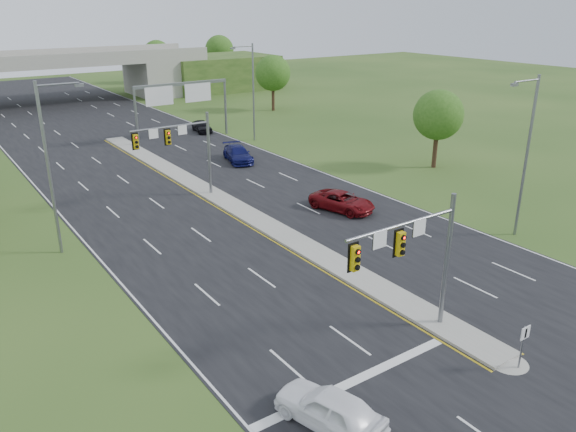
# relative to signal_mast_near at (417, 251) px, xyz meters

# --- Properties ---
(ground) EXTENTS (240.00, 240.00, 0.00)m
(ground) POSITION_rel_signal_mast_near_xyz_m (2.26, 0.07, -4.73)
(ground) COLOR #2C491A
(ground) RESTS_ON ground
(road) EXTENTS (24.00, 160.00, 0.02)m
(road) POSITION_rel_signal_mast_near_xyz_m (2.26, 35.07, -4.72)
(road) COLOR black
(road) RESTS_ON ground
(median) EXTENTS (2.00, 54.00, 0.16)m
(median) POSITION_rel_signal_mast_near_xyz_m (2.26, 23.07, -4.63)
(median) COLOR gray
(median) RESTS_ON road
(median_nose) EXTENTS (2.00, 2.00, 0.16)m
(median_nose) POSITION_rel_signal_mast_near_xyz_m (2.26, -3.93, -4.63)
(median_nose) COLOR gray
(median_nose) RESTS_ON road
(lane_markings) EXTENTS (23.72, 160.00, 0.01)m
(lane_markings) POSITION_rel_signal_mast_near_xyz_m (1.66, 28.99, -4.70)
(lane_markings) COLOR gold
(lane_markings) RESTS_ON road
(signal_mast_near) EXTENTS (6.62, 0.60, 7.00)m
(signal_mast_near) POSITION_rel_signal_mast_near_xyz_m (0.00, 0.00, 0.00)
(signal_mast_near) COLOR slate
(signal_mast_near) RESTS_ON ground
(signal_mast_far) EXTENTS (6.62, 0.60, 7.00)m
(signal_mast_far) POSITION_rel_signal_mast_near_xyz_m (0.00, 25.00, 0.00)
(signal_mast_far) COLOR slate
(signal_mast_far) RESTS_ON ground
(keep_right_sign) EXTENTS (0.60, 0.13, 2.20)m
(keep_right_sign) POSITION_rel_signal_mast_near_xyz_m (2.26, -4.45, -3.21)
(keep_right_sign) COLOR slate
(keep_right_sign) RESTS_ON ground
(sign_gantry) EXTENTS (11.58, 0.44, 6.67)m
(sign_gantry) POSITION_rel_signal_mast_near_xyz_m (8.95, 44.99, 0.51)
(sign_gantry) COLOR slate
(sign_gantry) RESTS_ON ground
(overpass) EXTENTS (80.00, 14.00, 8.10)m
(overpass) POSITION_rel_signal_mast_near_xyz_m (2.26, 80.07, -1.17)
(overpass) COLOR gray
(overpass) RESTS_ON ground
(lightpole_l_mid) EXTENTS (2.85, 0.25, 11.00)m
(lightpole_l_mid) POSITION_rel_signal_mast_near_xyz_m (-11.03, 20.07, 1.38)
(lightpole_l_mid) COLOR slate
(lightpole_l_mid) RESTS_ON ground
(lightpole_r_near) EXTENTS (2.85, 0.25, 11.00)m
(lightpole_r_near) POSITION_rel_signal_mast_near_xyz_m (15.56, 5.07, 1.38)
(lightpole_r_near) COLOR slate
(lightpole_r_near) RESTS_ON ground
(lightpole_r_far) EXTENTS (2.85, 0.25, 11.00)m
(lightpole_r_far) POSITION_rel_signal_mast_near_xyz_m (15.56, 40.07, 1.38)
(lightpole_r_far) COLOR slate
(lightpole_r_far) RESTS_ON ground
(tree_r_near) EXTENTS (4.80, 4.80, 7.60)m
(tree_r_near) POSITION_rel_signal_mast_near_xyz_m (24.26, 20.07, 0.45)
(tree_r_near) COLOR #382316
(tree_r_near) RESTS_ON ground
(tree_r_mid) EXTENTS (5.20, 5.20, 8.12)m
(tree_r_mid) POSITION_rel_signal_mast_near_xyz_m (28.26, 55.07, 0.78)
(tree_r_mid) COLOR #382316
(tree_r_mid) RESTS_ON ground
(tree_back_c) EXTENTS (5.60, 5.60, 8.32)m
(tree_back_c) POSITION_rel_signal_mast_near_xyz_m (26.26, 94.07, 0.78)
(tree_back_c) COLOR #382316
(tree_back_c) RESTS_ON ground
(tree_back_d) EXTENTS (6.00, 6.00, 8.85)m
(tree_back_d) POSITION_rel_signal_mast_near_xyz_m (40.26, 94.07, 1.11)
(tree_back_d) COLOR #382316
(tree_back_d) RESTS_ON ground
(car_white) EXTENTS (3.02, 4.90, 1.56)m
(car_white) POSITION_rel_signal_mast_near_xyz_m (-6.87, -2.40, -3.93)
(car_white) COLOR white
(car_white) RESTS_ON road
(car_far_a) EXTENTS (3.79, 5.74, 1.46)m
(car_far_a) POSITION_rel_signal_mast_near_xyz_m (8.91, 15.75, -3.97)
(car_far_a) COLOR #640A0D
(car_far_a) RESTS_ON road
(car_far_b) EXTENTS (3.49, 5.75, 1.56)m
(car_far_b) POSITION_rel_signal_mast_near_xyz_m (9.42, 32.94, -3.93)
(car_far_b) COLOR #0C0E48
(car_far_b) RESTS_ON road
(car_far_c) EXTENTS (2.41, 4.51, 1.46)m
(car_far_c) POSITION_rel_signal_mast_near_xyz_m (12.68, 47.63, -3.98)
(car_far_c) COLOR black
(car_far_c) RESTS_ON road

